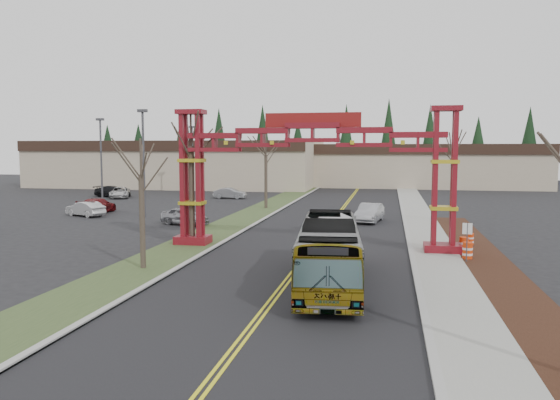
% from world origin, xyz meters
% --- Properties ---
extents(ground, '(200.00, 200.00, 0.00)m').
position_xyz_m(ground, '(0.00, 0.00, 0.00)').
color(ground, black).
rests_on(ground, ground).
extents(road, '(12.00, 110.00, 0.02)m').
position_xyz_m(road, '(0.00, 25.00, 0.01)').
color(road, black).
rests_on(road, ground).
extents(lane_line_left, '(0.12, 100.00, 0.01)m').
position_xyz_m(lane_line_left, '(-0.12, 25.00, 0.03)').
color(lane_line_left, yellow).
rests_on(lane_line_left, road).
extents(lane_line_right, '(0.12, 100.00, 0.01)m').
position_xyz_m(lane_line_right, '(0.12, 25.00, 0.03)').
color(lane_line_right, yellow).
rests_on(lane_line_right, road).
extents(curb_right, '(0.30, 110.00, 0.15)m').
position_xyz_m(curb_right, '(6.15, 25.00, 0.07)').
color(curb_right, '#A4A39F').
rests_on(curb_right, ground).
extents(sidewalk_right, '(2.60, 110.00, 0.14)m').
position_xyz_m(sidewalk_right, '(7.60, 25.00, 0.08)').
color(sidewalk_right, gray).
rests_on(sidewalk_right, ground).
extents(landscape_strip, '(2.60, 50.00, 0.12)m').
position_xyz_m(landscape_strip, '(10.20, 10.00, 0.06)').
color(landscape_strip, black).
rests_on(landscape_strip, ground).
extents(grass_median, '(4.00, 110.00, 0.08)m').
position_xyz_m(grass_median, '(-8.00, 25.00, 0.04)').
color(grass_median, '#344824').
rests_on(grass_median, ground).
extents(curb_left, '(0.30, 110.00, 0.15)m').
position_xyz_m(curb_left, '(-6.15, 25.00, 0.07)').
color(curb_left, '#A4A39F').
rests_on(curb_left, ground).
extents(gateway_arch, '(18.20, 1.60, 8.90)m').
position_xyz_m(gateway_arch, '(0.00, 18.00, 5.98)').
color(gateway_arch, maroon).
rests_on(gateway_arch, ground).
extents(retail_building_west, '(46.00, 22.30, 7.50)m').
position_xyz_m(retail_building_west, '(-30.00, 71.96, 3.76)').
color(retail_building_west, tan).
rests_on(retail_building_west, ground).
extents(retail_building_east, '(38.00, 20.30, 7.00)m').
position_xyz_m(retail_building_east, '(10.00, 79.95, 3.51)').
color(retail_building_east, tan).
rests_on(retail_building_east, ground).
extents(conifer_treeline, '(116.10, 5.60, 13.00)m').
position_xyz_m(conifer_treeline, '(0.25, 92.00, 6.49)').
color(conifer_treeline, black).
rests_on(conifer_treeline, ground).
extents(transit_bus, '(3.73, 11.50, 3.15)m').
position_xyz_m(transit_bus, '(2.05, 8.99, 1.57)').
color(transit_bus, '#97999E').
rests_on(transit_bus, ground).
extents(silver_sedan, '(2.48, 5.09, 1.61)m').
position_xyz_m(silver_sedan, '(3.15, 31.46, 0.80)').
color(silver_sedan, '#A5A8AD').
rests_on(silver_sedan, ground).
extents(parked_car_near_a, '(4.65, 3.09, 1.47)m').
position_xyz_m(parked_car_near_a, '(-11.93, 26.68, 0.73)').
color(parked_car_near_a, gray).
rests_on(parked_car_near_a, ground).
extents(parked_car_near_b, '(4.53, 3.11, 1.41)m').
position_xyz_m(parked_car_near_b, '(-23.23, 30.32, 0.71)').
color(parked_car_near_b, silver).
rests_on(parked_car_near_b, ground).
extents(parked_car_mid_a, '(2.59, 5.41, 1.52)m').
position_xyz_m(parked_car_mid_a, '(-23.30, 32.56, 0.76)').
color(parked_car_mid_a, maroon).
rests_on(parked_car_mid_a, ground).
extents(parked_car_far_a, '(4.18, 1.61, 1.36)m').
position_xyz_m(parked_car_far_a, '(-14.98, 50.16, 0.68)').
color(parked_car_far_a, gray).
rests_on(parked_car_far_a, ground).
extents(parked_car_far_b, '(4.04, 5.54, 1.40)m').
position_xyz_m(parked_car_far_b, '(-29.16, 48.40, 0.70)').
color(parked_car_far_b, silver).
rests_on(parked_car_far_b, ground).
extents(parked_car_far_c, '(5.12, 2.54, 1.43)m').
position_xyz_m(parked_car_far_c, '(-30.70, 49.37, 0.71)').
color(parked_car_far_c, black).
rests_on(parked_car_far_c, ground).
extents(bare_tree_median_near, '(2.89, 2.89, 6.92)m').
position_xyz_m(bare_tree_median_near, '(-8.00, 10.49, 4.98)').
color(bare_tree_median_near, '#382D26').
rests_on(bare_tree_median_near, ground).
extents(bare_tree_median_mid, '(3.48, 3.48, 8.82)m').
position_xyz_m(bare_tree_median_mid, '(-8.00, 17.92, 6.48)').
color(bare_tree_median_mid, '#382D26').
rests_on(bare_tree_median_mid, ground).
extents(bare_tree_median_far, '(3.32, 3.32, 7.84)m').
position_xyz_m(bare_tree_median_far, '(-8.00, 39.98, 5.61)').
color(bare_tree_median_far, '#382D26').
rests_on(bare_tree_median_far, ground).
extents(bare_tree_right_far, '(3.17, 3.17, 8.11)m').
position_xyz_m(bare_tree_right_far, '(10.00, 32.12, 5.97)').
color(bare_tree_right_far, '#382D26').
rests_on(bare_tree_right_far, ground).
extents(light_pole_near, '(0.86, 0.43, 9.93)m').
position_xyz_m(light_pole_near, '(-17.48, 30.85, 5.74)').
color(light_pole_near, '#3F3F44').
rests_on(light_pole_near, ground).
extents(light_pole_mid, '(0.85, 0.42, 9.78)m').
position_xyz_m(light_pole_mid, '(-27.68, 41.38, 5.65)').
color(light_pole_mid, '#3F3F44').
rests_on(light_pole_mid, ground).
extents(light_pole_far, '(0.81, 0.40, 9.33)m').
position_xyz_m(light_pole_far, '(-21.47, 54.34, 5.40)').
color(light_pole_far, '#3F3F44').
rests_on(light_pole_far, ground).
extents(street_sign, '(0.51, 0.16, 2.28)m').
position_xyz_m(street_sign, '(9.04, 15.28, 1.64)').
color(street_sign, '#3F3F44').
rests_on(street_sign, ground).
extents(barrel_south, '(0.57, 0.57, 1.06)m').
position_xyz_m(barrel_south, '(9.21, 16.17, 0.53)').
color(barrel_south, red).
rests_on(barrel_south, ground).
extents(barrel_mid, '(0.56, 0.56, 1.04)m').
position_xyz_m(barrel_mid, '(9.26, 18.13, 0.52)').
color(barrel_mid, red).
rests_on(barrel_mid, ground).
extents(barrel_north, '(0.48, 0.48, 0.88)m').
position_xyz_m(barrel_north, '(9.99, 20.83, 0.44)').
color(barrel_north, red).
rests_on(barrel_north, ground).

